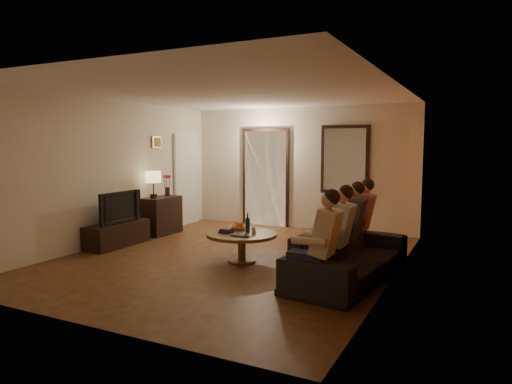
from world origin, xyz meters
The scene contains 33 objects.
floor centered at (0.00, 0.00, 0.00)m, with size 5.00×6.00×0.01m, color #3E2710.
ceiling centered at (0.00, 0.00, 2.60)m, with size 5.00×6.00×0.01m, color white.
back_wall centered at (0.00, 3.00, 1.30)m, with size 5.00×0.02×2.60m, color beige.
front_wall centered at (0.00, -3.00, 1.30)m, with size 5.00×0.02×2.60m, color beige.
left_wall centered at (-2.50, 0.00, 1.30)m, with size 0.02×6.00×2.60m, color beige.
right_wall centered at (2.50, 0.00, 1.30)m, with size 0.02×6.00×2.60m, color beige.
orange_accent centered at (2.49, 0.00, 1.30)m, with size 0.01×6.00×2.60m, color #E25B26.
kitchen_doorway centered at (-0.80, 2.98, 1.05)m, with size 1.00×0.06×2.10m, color #FFE0A5.
door_trim centered at (-0.80, 2.97, 1.05)m, with size 1.12×0.04×2.22m, color black.
fridge_glimpse centered at (-0.55, 2.98, 0.90)m, with size 0.45×0.03×1.70m, color silver.
mirror_frame centered at (1.00, 2.96, 1.50)m, with size 1.00×0.05×1.40m, color black.
mirror_glass centered at (1.00, 2.93, 1.50)m, with size 0.86×0.02×1.26m, color white.
white_door centered at (-2.46, 2.30, 1.02)m, with size 0.06×0.85×2.04m, color white.
framed_art centered at (-2.47, 1.30, 1.85)m, with size 0.03×0.28×0.24m, color #B28C33.
art_canvas centered at (-2.46, 1.30, 1.85)m, with size 0.01×0.22×0.18m, color brown.
dresser centered at (-2.25, 1.11, 0.38)m, with size 0.45×0.84×0.75m, color black.
table_lamp centered at (-2.25, 0.89, 1.02)m, with size 0.30×0.30×0.54m, color beige, non-canonical shape.
flower_vase centered at (-2.25, 1.33, 0.97)m, with size 0.14×0.14×0.44m, color red, non-canonical shape.
tv_stand centered at (-2.25, -0.13, 0.21)m, with size 0.45×1.25×0.42m, color black.
tv centered at (-2.25, -0.13, 0.70)m, with size 0.13×0.98×0.56m, color black.
sofa centered at (1.99, -0.29, 0.34)m, with size 0.91×2.32×0.68m, color black.
person_a centered at (1.89, -1.19, 0.60)m, with size 0.60×0.40×1.20m, color tan, non-canonical shape.
person_b centered at (1.89, -0.59, 0.60)m, with size 0.60×0.40×1.20m, color tan, non-canonical shape.
person_c centered at (1.89, 0.01, 0.60)m, with size 0.60×0.40×1.20m, color tan, non-canonical shape.
person_d centered at (1.89, 0.61, 0.60)m, with size 0.60×0.40×1.20m, color tan, non-canonical shape.
dog centered at (1.21, 0.31, 0.28)m, with size 0.56×0.24×0.56m, color #B07D51, non-canonical shape.
coffee_table centered at (0.25, -0.10, 0.23)m, with size 1.09×1.09×0.45m, color brown.
bowl centered at (0.07, 0.12, 0.48)m, with size 0.26×0.26×0.06m, color white.
oranges centered at (0.07, 0.12, 0.55)m, with size 0.20×0.20×0.08m, color orange, non-canonical shape.
wine_bottle centered at (0.30, 0.00, 0.60)m, with size 0.07×0.07×0.31m, color black, non-canonical shape.
wine_glass centered at (0.43, -0.05, 0.50)m, with size 0.06×0.06×0.10m, color silver.
book_stack centered at (0.03, -0.20, 0.48)m, with size 0.20×0.15×0.07m, color black, non-canonical shape.
laptop centered at (0.35, -0.38, 0.46)m, with size 0.33×0.21×0.03m, color black.
Camera 1 is at (3.53, -6.18, 1.81)m, focal length 32.00 mm.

